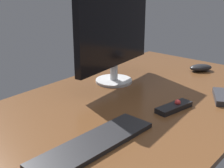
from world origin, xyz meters
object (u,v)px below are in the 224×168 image
object	(u,v)px
computer_mouse	(201,68)
monitor	(114,33)
tv_remote	(221,97)
media_remote	(174,107)
keyboard	(94,144)

from	to	relation	value
computer_mouse	monitor	bearing A→B (deg)	-171.30
tv_remote	media_remote	bearing A→B (deg)	127.50
keyboard	computer_mouse	bearing A→B (deg)	7.76
computer_mouse	media_remote	world-z (taller)	same
computer_mouse	media_remote	size ratio (longest dim) A/B	0.71
keyboard	computer_mouse	distance (cm)	90.60
computer_mouse	tv_remote	bearing A→B (deg)	-104.99
keyboard	media_remote	distance (cm)	38.87
monitor	keyboard	xyz separation A→B (cm)	(-48.07, -32.10, -22.06)
media_remote	computer_mouse	bearing A→B (deg)	25.53
monitor	computer_mouse	world-z (taller)	monitor
monitor	media_remote	size ratio (longest dim) A/B	3.08
computer_mouse	media_remote	bearing A→B (deg)	-127.22
computer_mouse	tv_remote	xyz separation A→B (cm)	(-30.69, -23.22, -0.66)
keyboard	tv_remote	size ratio (longest dim) A/B	2.65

